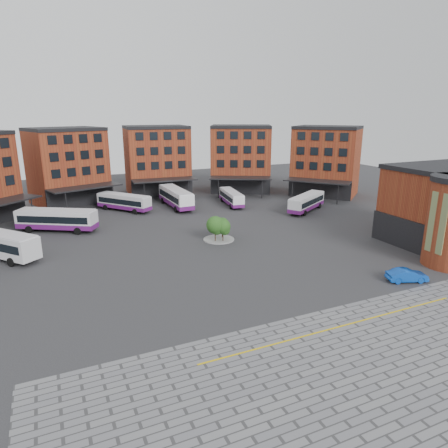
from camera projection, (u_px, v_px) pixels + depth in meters
name	position (u px, v px, depth m)	size (l,w,h in m)	color
ground	(245.00, 272.00, 45.38)	(160.00, 160.00, 0.00)	#28282B
paving_zone	(420.00, 383.00, 26.88)	(50.00, 22.00, 0.02)	slate
yellow_line	(341.00, 326.00, 33.89)	(26.00, 0.15, 0.02)	gold
main_building	(130.00, 168.00, 75.06)	(94.14, 42.48, 14.60)	brown
tree_island	(220.00, 227.00, 55.71)	(4.40, 4.40, 3.68)	gray
bus_b	(57.00, 220.00, 60.23)	(11.71, 8.50, 3.38)	silver
bus_c	(124.00, 202.00, 72.74)	(8.65, 10.05, 3.05)	silver
bus_d	(176.00, 197.00, 75.49)	(3.37, 12.52, 3.51)	white
bus_e	(231.00, 197.00, 77.26)	(3.72, 10.03, 2.76)	white
bus_f	(307.00, 202.00, 72.55)	(10.50, 7.71, 3.04)	silver
blue_car	(407.00, 275.00, 42.67)	(1.49, 4.27, 1.41)	#0E46B7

